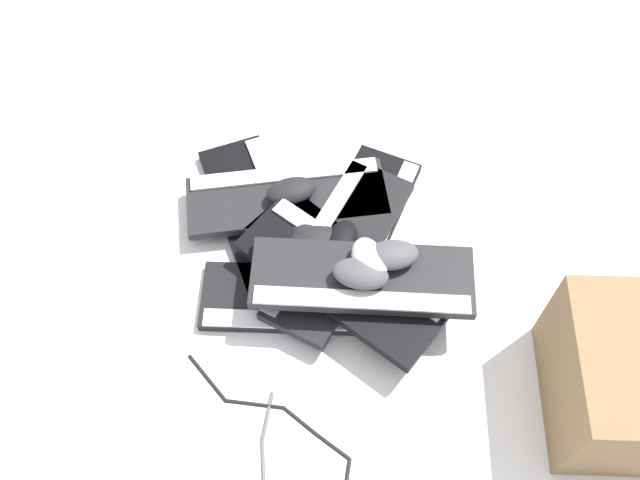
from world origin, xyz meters
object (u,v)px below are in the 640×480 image
object	(u,v)px
keyboard_4	(287,197)
cardboard_box	(616,378)
keyboard_7	(362,279)
mouse_6	(391,255)
keyboard_6	(341,279)
keyboard_1	(259,220)
keyboard_5	(342,272)
mouse_0	(315,240)
keyboard_3	(339,248)
mouse_3	(314,241)
mouse_5	(369,262)
mouse_2	(339,241)
keyboard_0	(357,231)
mouse_4	(291,191)
mouse_1	(361,274)
keyboard_2	(307,300)

from	to	relation	value
keyboard_4	cardboard_box	bearing A→B (deg)	-65.29
keyboard_7	mouse_6	world-z (taller)	mouse_6
keyboard_6	keyboard_1	bearing A→B (deg)	105.79
keyboard_5	keyboard_7	world-z (taller)	keyboard_7
mouse_0	mouse_6	xyz separation A→B (m)	(0.10, -0.13, 0.06)
keyboard_3	keyboard_4	xyz separation A→B (m)	(-0.04, 0.17, 0.00)
mouse_3	mouse_5	world-z (taller)	mouse_5
keyboard_7	keyboard_3	bearing A→B (deg)	83.43
keyboard_1	mouse_2	bearing A→B (deg)	-57.18
keyboard_3	keyboard_4	bearing A→B (deg)	102.10
cardboard_box	mouse_5	bearing A→B (deg)	123.48
keyboard_0	mouse_4	size ratio (longest dim) A/B	4.00
keyboard_5	mouse_3	bearing A→B (deg)	109.52
keyboard_1	mouse_0	bearing A→B (deg)	-65.05
keyboard_1	mouse_2	size ratio (longest dim) A/B	4.16
keyboard_5	mouse_0	bearing A→B (deg)	106.41
mouse_1	keyboard_4	bearing A→B (deg)	132.84
keyboard_2	mouse_5	xyz separation A→B (m)	(0.12, -0.04, 0.13)
mouse_3	keyboard_3	bearing A→B (deg)	45.48
keyboard_1	mouse_0	xyz separation A→B (m)	(0.07, -0.14, 0.07)
mouse_4	keyboard_0	bearing A→B (deg)	141.09
keyboard_3	keyboard_4	size ratio (longest dim) A/B	0.97
keyboard_0	keyboard_6	bearing A→B (deg)	-134.42
mouse_1	cardboard_box	size ratio (longest dim) A/B	0.38
keyboard_0	keyboard_7	size ratio (longest dim) A/B	0.97
keyboard_6	mouse_2	size ratio (longest dim) A/B	4.22
mouse_0	mouse_5	xyz separation A→B (m)	(0.05, -0.13, 0.06)
keyboard_1	mouse_3	bearing A→B (deg)	-66.68
mouse_2	cardboard_box	xyz separation A→B (m)	(0.28, -0.51, 0.04)
mouse_1	mouse_2	xyz separation A→B (m)	(0.02, 0.11, -0.06)
keyboard_1	mouse_6	distance (m)	0.34
keyboard_3	mouse_4	xyz separation A→B (m)	(-0.03, 0.16, 0.04)
keyboard_7	mouse_4	distance (m)	0.27
keyboard_6	cardboard_box	world-z (taller)	cardboard_box
keyboard_0	mouse_2	world-z (taller)	mouse_2
keyboard_4	cardboard_box	size ratio (longest dim) A/B	1.59
keyboard_1	mouse_0	distance (m)	0.17
keyboard_3	mouse_6	xyz separation A→B (m)	(0.05, -0.11, 0.10)
mouse_5	cardboard_box	bearing A→B (deg)	48.99
mouse_0	mouse_3	size ratio (longest dim) A/B	1.00
mouse_3	cardboard_box	bearing A→B (deg)	9.60
mouse_3	keyboard_5	bearing A→B (deg)	-2.27
keyboard_6	mouse_6	world-z (taller)	mouse_6
mouse_3	mouse_4	bearing A→B (deg)	150.37
keyboard_1	mouse_5	distance (m)	0.32
keyboard_0	cardboard_box	world-z (taller)	cardboard_box
keyboard_1	mouse_6	world-z (taller)	mouse_6
keyboard_1	mouse_5	bearing A→B (deg)	-66.47
keyboard_1	mouse_3	distance (m)	0.17
keyboard_0	keyboard_5	size ratio (longest dim) A/B	0.95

